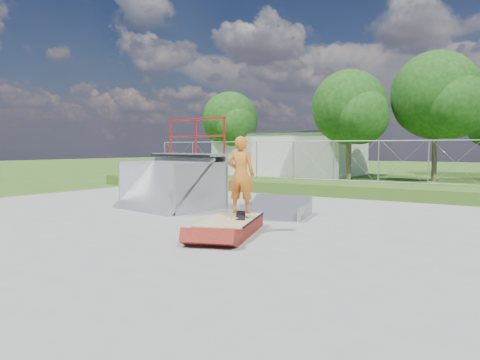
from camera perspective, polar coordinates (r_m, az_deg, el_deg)
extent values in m
plane|color=#325C1A|center=(12.28, -7.11, -5.42)|extent=(120.00, 120.00, 0.00)
cube|color=gray|center=(12.27, -7.11, -5.33)|extent=(20.00, 16.00, 0.04)
cube|color=#325C1A|center=(20.41, 10.27, -0.99)|extent=(24.00, 3.00, 0.50)
cube|color=maroon|center=(10.90, -1.17, -5.74)|extent=(1.80, 2.53, 0.32)
cube|color=tan|center=(10.87, -1.17, -4.84)|extent=(1.82, 2.55, 0.02)
cube|color=black|center=(11.05, 0.09, -4.40)|extent=(0.60, 0.79, 0.13)
imported|color=orange|center=(10.95, 0.09, 0.27)|extent=(0.76, 0.61, 1.81)
cube|color=silver|center=(35.04, 6.05, 3.16)|extent=(10.00, 6.00, 3.00)
cylinder|color=brown|center=(28.99, 13.10, 2.36)|extent=(0.30, 0.30, 2.45)
sphere|color=#123A0F|center=(29.08, 13.20, 8.64)|extent=(4.48, 4.48, 4.48)
sphere|color=#123A0F|center=(28.24, 14.41, 7.63)|extent=(3.36, 3.36, 3.36)
cylinder|color=brown|center=(29.76, 22.61, 2.53)|extent=(0.30, 0.30, 2.80)
sphere|color=#123A0F|center=(29.91, 22.80, 9.52)|extent=(5.12, 5.12, 5.12)
sphere|color=#123A0F|center=(29.06, 24.42, 8.38)|extent=(3.84, 3.84, 3.84)
cylinder|color=brown|center=(35.35, -1.23, 2.60)|extent=(0.30, 0.30, 2.27)
sphere|color=#123A0F|center=(35.40, -1.23, 7.39)|extent=(4.16, 4.16, 4.16)
sphere|color=#123A0F|center=(34.51, -0.64, 6.61)|extent=(3.12, 3.12, 3.12)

